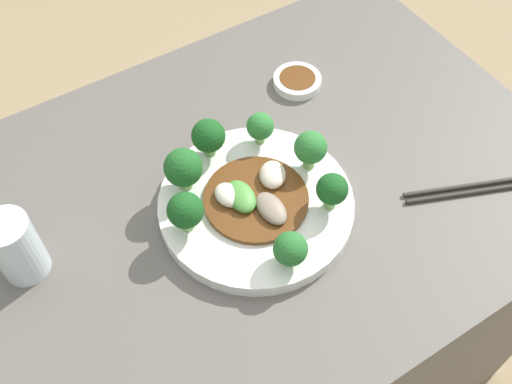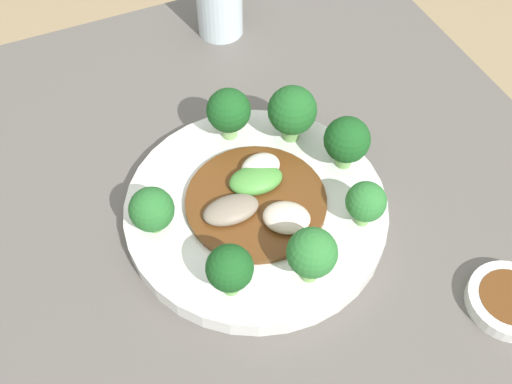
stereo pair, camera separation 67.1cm
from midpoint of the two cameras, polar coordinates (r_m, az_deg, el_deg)
name	(u,v)px [view 2 (the right image)]	position (r m, az deg, el deg)	size (l,w,h in m)	color
table	(288,364)	(1.01, 18.85, -28.71)	(0.88, 0.66, 0.70)	#5B5651
plate	(256,210)	(0.66, 22.75, -21.78)	(0.27, 0.27, 0.02)	white
broccoli_southwest	(366,202)	(0.67, 33.54, -20.80)	(0.04, 0.04, 0.05)	#7AAD5B
broccoli_northwest	(230,269)	(0.60, 24.57, -29.81)	(0.04, 0.04, 0.06)	#70A356
broccoli_south	(347,141)	(0.68, 30.61, -14.85)	(0.05, 0.05, 0.06)	#70A356
broccoli_north	(152,210)	(0.59, 14.80, -24.54)	(0.04, 0.04, 0.05)	#70A356
broccoli_east	(229,111)	(0.64, 19.51, -12.61)	(0.05, 0.05, 0.06)	#89B76B
broccoli_southeast	(292,111)	(0.66, 25.38, -12.20)	(0.05, 0.05, 0.07)	#70A356
broccoli_west	(312,254)	(0.63, 31.18, -26.91)	(0.05, 0.05, 0.06)	#7AAD5B
stirfry_center	(257,198)	(0.65, 23.43, -21.18)	(0.15, 0.15, 0.03)	#5B3314
sauce_dish	(509,300)	(0.77, 43.38, -25.36)	(0.08, 0.08, 0.02)	white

